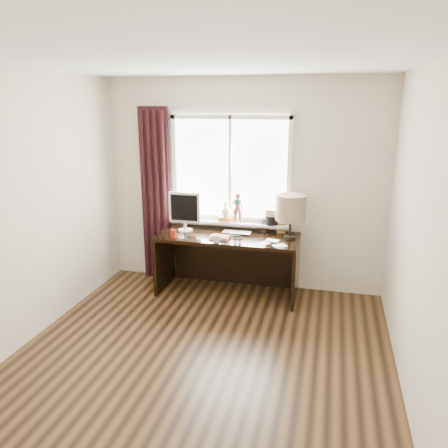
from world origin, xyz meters
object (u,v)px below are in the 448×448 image
(monitor, at_px, (185,209))
(table_lamp, at_px, (291,208))
(desk, at_px, (229,252))
(red_cup, at_px, (173,234))
(laptop, at_px, (237,233))
(mug, at_px, (216,239))

(monitor, bearing_deg, table_lamp, 0.67)
(desk, distance_m, table_lamp, 0.95)
(red_cup, bearing_deg, laptop, 25.14)
(mug, height_order, table_lamp, table_lamp)
(laptop, distance_m, monitor, 0.71)
(mug, distance_m, red_cup, 0.54)
(monitor, relative_size, table_lamp, 0.94)
(desk, bearing_deg, monitor, -175.94)
(laptop, bearing_deg, table_lamp, -1.82)
(laptop, bearing_deg, desk, 175.04)
(red_cup, bearing_deg, table_lamp, 13.14)
(red_cup, relative_size, table_lamp, 0.19)
(laptop, height_order, red_cup, red_cup)
(red_cup, height_order, table_lamp, table_lamp)
(table_lamp, bearing_deg, monitor, -179.33)
(mug, bearing_deg, desk, 81.21)
(laptop, bearing_deg, red_cup, -155.19)
(mug, xyz_separation_m, monitor, (-0.50, 0.36, 0.23))
(red_cup, xyz_separation_m, monitor, (0.04, 0.30, 0.23))
(red_cup, relative_size, monitor, 0.20)
(laptop, xyz_separation_m, monitor, (-0.66, -0.03, 0.26))
(laptop, distance_m, desk, 0.28)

